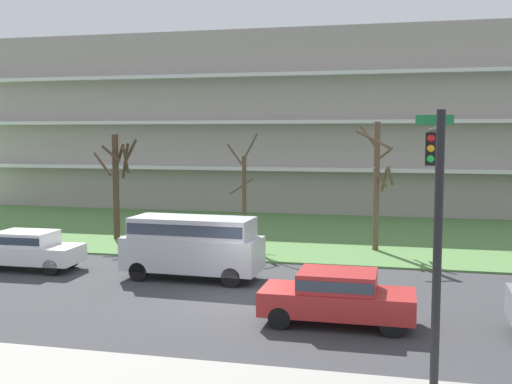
% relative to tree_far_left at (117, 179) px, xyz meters
% --- Properties ---
extents(ground, '(160.00, 160.00, 0.00)m').
position_rel_tree_far_left_xyz_m(ground, '(9.19, -9.90, -3.15)').
color(ground, '#38383A').
extents(grass_lawn_strip, '(80.00, 16.00, 0.08)m').
position_rel_tree_far_left_xyz_m(grass_lawn_strip, '(9.19, 4.10, -3.11)').
color(grass_lawn_strip, '#547F42').
rests_on(grass_lawn_strip, ground).
extents(apartment_building, '(51.84, 13.20, 12.58)m').
position_rel_tree_far_left_xyz_m(apartment_building, '(9.19, 18.22, 3.14)').
color(apartment_building, '#9E938C').
rests_on(apartment_building, ground).
extents(tree_far_left, '(2.32, 2.33, 5.47)m').
position_rel_tree_far_left_xyz_m(tree_far_left, '(0.00, 0.00, 0.00)').
color(tree_far_left, '#423023').
rests_on(tree_far_left, ground).
extents(tree_left, '(1.48, 1.66, 5.53)m').
position_rel_tree_far_left_xyz_m(tree_left, '(6.87, -0.45, -0.60)').
color(tree_left, '#4C3828').
rests_on(tree_left, ground).
extents(tree_center, '(1.76, 1.77, 6.06)m').
position_rel_tree_far_left_xyz_m(tree_center, '(13.18, -0.22, 0.17)').
color(tree_center, brown).
rests_on(tree_center, ground).
extents(van_silver_near_left, '(5.27, 2.20, 2.36)m').
position_rel_tree_far_left_xyz_m(van_silver_near_left, '(6.64, -7.40, -1.76)').
color(van_silver_near_left, '#B7BABF').
rests_on(van_silver_near_left, ground).
extents(sedan_white_center_right, '(4.43, 1.88, 1.57)m').
position_rel_tree_far_left_xyz_m(sedan_white_center_right, '(-0.45, -7.40, -2.28)').
color(sedan_white_center_right, white).
rests_on(sedan_white_center_right, ground).
extents(sedan_red_near_right, '(4.41, 1.82, 1.57)m').
position_rel_tree_far_left_xyz_m(sedan_red_near_right, '(12.58, -11.90, -2.28)').
color(sedan_red_near_right, '#B22828').
rests_on(sedan_red_near_right, ground).
extents(traffic_signal_mast, '(0.90, 5.00, 5.98)m').
position_rel_tree_far_left_xyz_m(traffic_signal_mast, '(15.07, -14.79, 0.94)').
color(traffic_signal_mast, black).
rests_on(traffic_signal_mast, ground).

